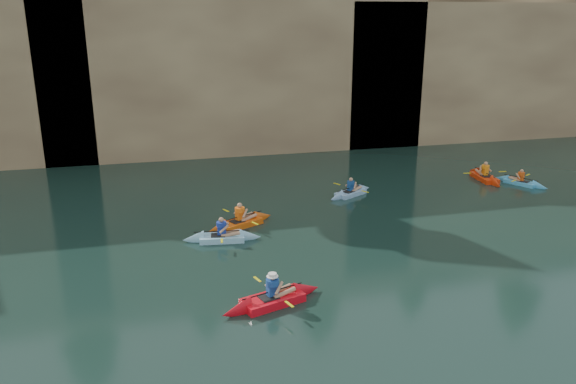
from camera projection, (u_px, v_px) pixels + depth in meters
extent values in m
plane|color=black|center=(310.00, 339.00, 15.60)|extent=(160.00, 160.00, 0.00)
cube|color=tan|center=(198.00, 52.00, 41.55)|extent=(70.00, 16.00, 12.00)
cube|color=tan|center=(241.00, 64.00, 35.26)|extent=(24.00, 2.40, 11.40)
cube|color=tan|center=(517.00, 69.00, 40.16)|extent=(26.00, 2.40, 9.84)
cube|color=black|center=(148.00, 135.00, 34.49)|extent=(3.50, 1.00, 3.20)
cube|color=black|center=(362.00, 115.00, 37.56)|extent=(5.00, 1.00, 4.50)
cube|color=red|center=(273.00, 300.00, 17.42)|extent=(2.81, 1.62, 0.31)
cone|color=red|center=(306.00, 290.00, 18.07)|extent=(1.15, 1.05, 0.80)
cone|color=red|center=(236.00, 310.00, 16.78)|extent=(1.15, 1.05, 0.80)
cube|color=black|center=(268.00, 297.00, 17.31)|extent=(0.68, 0.65, 0.04)
cube|color=#1B4699|center=(273.00, 287.00, 17.30)|extent=(0.40, 0.32, 0.51)
sphere|color=tan|center=(272.00, 277.00, 17.19)|extent=(0.21, 0.21, 0.21)
cylinder|color=black|center=(273.00, 291.00, 17.34)|extent=(2.05, 0.69, 0.04)
cube|color=yellow|center=(257.00, 279.00, 18.12)|extent=(0.21, 0.42, 0.02)
cube|color=yellow|center=(289.00, 304.00, 16.55)|extent=(0.21, 0.42, 0.02)
cylinder|color=white|center=(272.00, 275.00, 17.18)|extent=(0.37, 0.37, 0.10)
cube|color=#DE540E|center=(240.00, 223.00, 23.92)|extent=(2.69, 1.88, 0.28)
cone|color=#DE540E|center=(263.00, 216.00, 24.68)|extent=(1.17, 1.10, 0.78)
cone|color=#DE540E|center=(216.00, 230.00, 23.16)|extent=(1.17, 1.10, 0.78)
cube|color=black|center=(237.00, 221.00, 23.79)|extent=(0.71, 0.68, 0.04)
cube|color=orange|center=(240.00, 214.00, 23.79)|extent=(0.42, 0.36, 0.52)
sphere|color=tan|center=(240.00, 205.00, 23.68)|extent=(0.22, 0.22, 0.22)
cylinder|color=black|center=(240.00, 217.00, 23.83)|extent=(2.07, 1.05, 0.04)
cube|color=yellow|center=(226.00, 210.00, 24.59)|extent=(0.26, 0.41, 0.02)
cube|color=yellow|center=(255.00, 223.00, 23.07)|extent=(0.26, 0.41, 0.02)
cube|color=#8FD0EF|center=(222.00, 238.00, 22.35)|extent=(2.48, 1.08, 0.27)
cone|color=#8FD0EF|center=(250.00, 236.00, 22.47)|extent=(0.94, 0.85, 0.74)
cone|color=#8FD0EF|center=(193.00, 239.00, 22.22)|extent=(0.94, 0.85, 0.74)
cube|color=black|center=(218.00, 235.00, 22.30)|extent=(0.61, 0.53, 0.04)
cube|color=#1B3399|center=(222.00, 228.00, 22.23)|extent=(0.36, 0.26, 0.50)
sphere|color=tan|center=(221.00, 220.00, 22.12)|extent=(0.21, 0.21, 0.21)
cylinder|color=black|center=(222.00, 231.00, 22.26)|extent=(2.19, 0.32, 0.04)
cube|color=yellow|center=(222.00, 222.00, 23.21)|extent=(0.13, 0.43, 0.02)
cube|color=yellow|center=(222.00, 241.00, 21.32)|extent=(0.13, 0.43, 0.02)
cube|color=red|center=(484.00, 177.00, 30.68)|extent=(1.03, 2.71, 0.28)
cone|color=red|center=(474.00, 171.00, 31.86)|extent=(0.84, 1.00, 0.76)
cone|color=red|center=(496.00, 184.00, 29.51)|extent=(0.84, 1.00, 0.76)
cube|color=black|center=(486.00, 176.00, 30.51)|extent=(0.52, 0.59, 0.04)
cube|color=orange|center=(485.00, 170.00, 30.56)|extent=(0.25, 0.37, 0.51)
sphere|color=tan|center=(486.00, 164.00, 30.45)|extent=(0.21, 0.21, 0.21)
cylinder|color=black|center=(485.00, 172.00, 30.60)|extent=(0.24, 2.25, 0.04)
cube|color=yellow|center=(467.00, 173.00, 30.45)|extent=(0.43, 0.12, 0.02)
cube|color=yellow|center=(502.00, 172.00, 30.75)|extent=(0.43, 0.12, 0.02)
cube|color=#84B1DD|center=(350.00, 193.00, 28.05)|extent=(2.35, 1.76, 0.25)
cone|color=#84B1DD|center=(364.00, 188.00, 28.76)|extent=(1.05, 1.00, 0.69)
cone|color=#84B1DD|center=(336.00, 197.00, 27.33)|extent=(1.05, 1.00, 0.69)
cube|color=black|center=(349.00, 192.00, 27.92)|extent=(0.69, 0.65, 0.04)
cube|color=navy|center=(351.00, 186.00, 27.94)|extent=(0.37, 0.33, 0.46)
sphere|color=tan|center=(351.00, 179.00, 27.84)|extent=(0.19, 0.19, 0.19)
cylinder|color=black|center=(351.00, 188.00, 27.97)|extent=(1.78, 1.04, 0.04)
cube|color=yellow|center=(337.00, 184.00, 28.60)|extent=(0.28, 0.40, 0.02)
cube|color=yellow|center=(365.00, 192.00, 27.34)|extent=(0.28, 0.40, 0.02)
cube|color=#45B2EC|center=(520.00, 182.00, 29.84)|extent=(1.68, 2.29, 0.23)
cone|color=#45B2EC|center=(501.00, 178.00, 30.57)|extent=(0.94, 1.00, 0.63)
cone|color=#45B2EC|center=(540.00, 187.00, 29.10)|extent=(0.94, 1.00, 0.63)
cube|color=black|center=(523.00, 181.00, 29.71)|extent=(0.61, 0.67, 0.04)
cube|color=#DC4F12|center=(521.00, 176.00, 29.74)|extent=(0.30, 0.34, 0.42)
sphere|color=tan|center=(522.00, 171.00, 29.65)|extent=(0.18, 0.18, 0.18)
cylinder|color=black|center=(521.00, 178.00, 29.76)|extent=(0.94, 1.64, 0.04)
cube|color=yellow|center=(514.00, 181.00, 29.22)|extent=(0.41, 0.28, 0.02)
cube|color=yellow|center=(528.00, 175.00, 30.31)|extent=(0.41, 0.28, 0.02)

